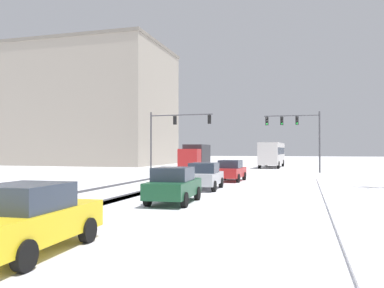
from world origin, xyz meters
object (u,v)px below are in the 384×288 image
(bus_oncoming, at_px, (272,153))
(box_truck_delivery, at_px, (195,157))
(office_building_far_left_block, at_px, (83,107))
(car_silver_second, at_px, (204,176))
(car_yellow_cab_fifth, at_px, (28,218))
(car_dark_green_third, at_px, (174,185))
(traffic_signal_far_right, at_px, (297,128))
(traffic_signal_far_left, at_px, (172,129))
(car_red_lead, at_px, (231,170))

(bus_oncoming, distance_m, box_truck_delivery, 14.27)
(office_building_far_left_block, bearing_deg, box_truck_delivery, -33.13)
(car_silver_second, relative_size, car_yellow_cab_fifth, 1.00)
(car_dark_green_third, height_order, box_truck_delivery, box_truck_delivery)
(car_yellow_cab_fifth, height_order, office_building_far_left_block, office_building_far_left_block)
(traffic_signal_far_right, xyz_separation_m, car_yellow_cab_fifth, (-5.31, -36.06, -3.97))
(traffic_signal_far_right, distance_m, box_truck_delivery, 11.67)
(traffic_signal_far_right, distance_m, office_building_far_left_block, 38.99)
(traffic_signal_far_left, distance_m, car_yellow_cab_fifth, 33.14)
(bus_oncoming, height_order, office_building_far_left_block, office_building_far_left_block)
(bus_oncoming, bearing_deg, traffic_signal_far_left, -120.38)
(office_building_far_left_block, bearing_deg, car_dark_green_third, -54.18)
(car_silver_second, relative_size, car_dark_green_third, 1.00)
(office_building_far_left_block, bearing_deg, car_silver_second, -49.81)
(traffic_signal_far_left, height_order, car_yellow_cab_fifth, traffic_signal_far_left)
(car_dark_green_third, relative_size, bus_oncoming, 0.38)
(car_yellow_cab_fifth, bearing_deg, car_red_lead, 88.38)
(traffic_signal_far_right, height_order, car_silver_second, traffic_signal_far_right)
(car_yellow_cab_fifth, bearing_deg, traffic_signal_far_left, 103.10)
(traffic_signal_far_right, relative_size, car_silver_second, 1.56)
(traffic_signal_far_right, distance_m, car_red_lead, 15.00)
(box_truck_delivery, bearing_deg, traffic_signal_far_right, 1.64)
(traffic_signal_far_right, bearing_deg, traffic_signal_far_left, -162.58)
(car_red_lead, distance_m, bus_oncoming, 25.45)
(car_red_lead, distance_m, car_silver_second, 6.81)
(traffic_signal_far_left, xyz_separation_m, office_building_far_left_block, (-22.67, 19.49, 5.05))
(traffic_signal_far_left, relative_size, car_yellow_cab_fifth, 1.68)
(car_silver_second, xyz_separation_m, bus_oncoming, (1.49, 32.20, 1.18))
(traffic_signal_far_left, xyz_separation_m, car_yellow_cab_fifth, (7.46, -32.05, -3.87))
(traffic_signal_far_left, height_order, office_building_far_left_block, office_building_far_left_block)
(car_red_lead, distance_m, office_building_far_left_block, 43.32)
(box_truck_delivery, relative_size, office_building_far_left_block, 0.26)
(traffic_signal_far_right, relative_size, office_building_far_left_block, 0.23)
(car_red_lead, height_order, car_silver_second, same)
(traffic_signal_far_right, height_order, bus_oncoming, traffic_signal_far_right)
(traffic_signal_far_left, height_order, car_dark_green_third, traffic_signal_far_left)
(bus_oncoming, xyz_separation_m, box_truck_delivery, (-7.67, -12.03, -0.36))
(car_silver_second, bearing_deg, car_yellow_cab_fifth, -90.97)
(box_truck_delivery, bearing_deg, car_red_lead, -63.90)
(car_yellow_cab_fifth, bearing_deg, car_dark_green_third, 87.17)
(car_yellow_cab_fifth, distance_m, box_truck_delivery, 36.23)
(traffic_signal_far_left, distance_m, car_dark_green_third, 24.52)
(car_red_lead, relative_size, box_truck_delivery, 0.55)
(car_silver_second, xyz_separation_m, car_dark_green_third, (0.19, -6.39, 0.00))
(car_red_lead, bearing_deg, car_dark_green_third, -90.77)
(car_dark_green_third, bearing_deg, traffic_signal_far_right, 79.77)
(traffic_signal_far_right, relative_size, car_dark_green_third, 1.55)
(car_yellow_cab_fifth, bearing_deg, office_building_far_left_block, 120.31)
(car_dark_green_third, height_order, car_yellow_cab_fifth, same)
(car_red_lead, height_order, car_yellow_cab_fifth, same)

